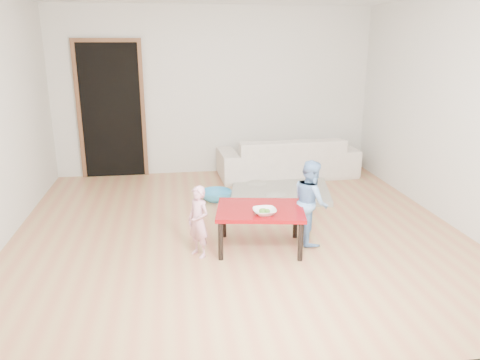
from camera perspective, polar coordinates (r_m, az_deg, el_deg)
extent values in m
cube|color=#B7734E|center=(5.41, -0.32, -6.00)|extent=(5.00, 5.00, 0.01)
cube|color=silver|center=(7.51, -3.13, 10.71)|extent=(5.00, 0.02, 2.60)
cube|color=silver|center=(5.94, 24.51, 7.62)|extent=(0.02, 5.00, 2.60)
imported|color=silver|center=(7.43, 5.78, 2.86)|extent=(2.18, 0.93, 0.63)
cube|color=orange|center=(7.12, 3.60, 3.56)|extent=(0.44, 0.41, 0.11)
imported|color=white|center=(4.61, 3.01, -3.87)|extent=(0.23, 0.23, 0.06)
imported|color=#D96388|center=(4.66, -5.08, -5.08)|extent=(0.30, 0.32, 0.73)
imported|color=#5C94D5|center=(4.99, 8.62, -2.64)|extent=(0.36, 0.45, 0.90)
imported|color=teal|center=(6.33, -2.93, -1.92)|extent=(0.42, 0.42, 0.13)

